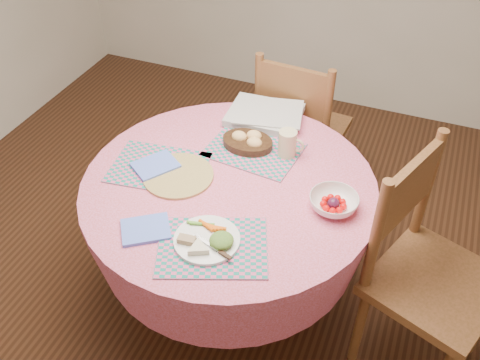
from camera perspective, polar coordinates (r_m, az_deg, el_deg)
The scene contains 15 objects.
ground at distance 2.78m, azimuth -0.98°, elevation -12.06°, with size 4.00×4.00×0.00m, color #331C0F.
dining_table at distance 2.36m, azimuth -1.13°, elevation -3.85°, with size 1.24×1.24×0.75m.
chair_right at distance 2.29m, azimuth 19.10°, elevation -8.93°, with size 0.61×0.62×1.05m.
chair_back at distance 2.97m, azimuth 6.30°, elevation 5.54°, with size 0.49×0.47×0.98m.
placemat_front at distance 1.97m, azimuth -2.95°, elevation -7.15°, with size 0.40×0.30×0.01m, color #157B6C.
placemat_left at distance 2.33m, azimuth -8.67°, elevation 1.35°, with size 0.40×0.30×0.01m, color #157B6C.
placemat_back at distance 2.40m, azimuth 1.48°, elevation 3.25°, with size 0.40×0.30×0.01m, color #157B6C.
wicker_trivet at distance 2.27m, azimuth -6.61°, elevation 0.48°, with size 0.30×0.30×0.01m, color olive.
napkin_near at distance 2.05m, azimuth -10.03°, elevation -5.22°, with size 0.18×0.14×0.01m, color #5977E5.
napkin_far at distance 2.32m, azimuth -9.01°, elevation 1.54°, with size 0.18×0.14×0.01m, color #5977E5.
dinner_plate at distance 1.97m, azimuth -3.43°, elevation -6.39°, with size 0.25×0.25×0.05m.
bread_bowl at distance 2.40m, azimuth 0.86°, elevation 4.19°, with size 0.23×0.23×0.08m.
latte_mug at distance 2.34m, azimuth 5.15°, elevation 3.91°, with size 0.12×0.08×0.12m.
fruit_bowl at distance 2.12m, azimuth 9.95°, elevation -2.42°, with size 0.26×0.26×0.06m.
newspaper_stack at distance 2.59m, azimuth 2.70°, elevation 7.01°, with size 0.38×0.31×0.04m.
Camera 1 is at (0.67, -1.55, 2.21)m, focal length 40.00 mm.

